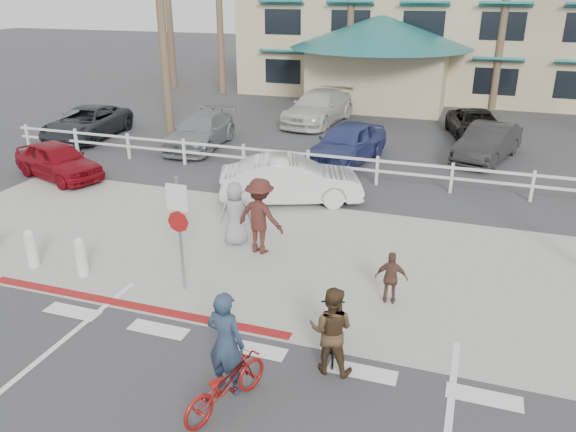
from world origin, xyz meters
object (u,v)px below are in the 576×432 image
at_px(bike_red, 225,384).
at_px(bike_black, 333,330).
at_px(sign_post, 180,228).
at_px(car_white_sedan, 291,180).
at_px(car_red_compact, 58,160).

distance_m(bike_red, bike_black, 2.31).
relative_size(sign_post, car_white_sedan, 0.68).
bearing_deg(bike_black, sign_post, -32.95).
relative_size(bike_red, bike_black, 1.13).
bearing_deg(sign_post, bike_black, -17.74).
xyz_separation_m(sign_post, bike_black, (3.65, -1.17, -0.99)).
distance_m(bike_red, car_white_sedan, 9.22).
xyz_separation_m(bike_black, car_red_compact, (-11.48, 6.67, 0.18)).
bearing_deg(car_white_sedan, bike_black, -177.80).
height_order(bike_red, car_white_sedan, car_white_sedan).
bearing_deg(car_red_compact, sign_post, -105.45).
bearing_deg(car_red_compact, bike_red, -110.41).
height_order(sign_post, car_white_sedan, sign_post).
distance_m(bike_black, car_red_compact, 13.28).
height_order(bike_black, car_red_compact, car_red_compact).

